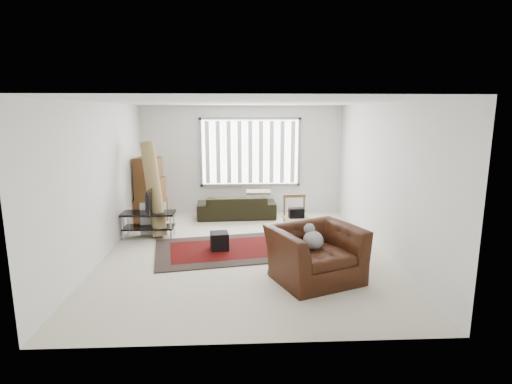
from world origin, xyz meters
TOP-DOWN VIEW (x-y plane):
  - room at (0.03, 0.51)m, footprint 6.00×6.02m
  - persian_rug at (-0.34, 0.10)m, footprint 2.86×2.16m
  - tv_stand at (-1.95, 0.97)m, footprint 1.06×0.48m
  - tv at (-1.95, 0.97)m, footprint 0.11×0.86m
  - subwoofer at (-0.47, 0.10)m, footprint 0.36×0.36m
  - moving_boxes at (-2.14, 2.05)m, footprint 0.72×0.67m
  - white_flatpack at (-1.90, 1.17)m, footprint 0.55×0.26m
  - rolled_rug at (-1.86, 1.15)m, footprint 0.69×0.95m
  - sofa at (-0.16, 2.45)m, footprint 1.92×0.90m
  - side_chair at (1.03, 0.62)m, footprint 0.51×0.51m
  - armchair at (1.04, -1.30)m, footprint 1.59×1.50m

SIDE VIEW (x-z plane):
  - persian_rug at x=-0.34m, z-range 0.00..0.02m
  - subwoofer at x=-0.47m, z-range 0.02..0.34m
  - white_flatpack at x=-1.90m, z-range 0.00..0.68m
  - sofa at x=-0.16m, z-range 0.00..0.73m
  - tv_stand at x=-1.95m, z-range 0.12..0.65m
  - armchair at x=1.04m, z-range 0.00..0.95m
  - side_chair at x=1.03m, z-range 0.05..0.95m
  - moving_boxes at x=-2.14m, z-range -0.05..1.47m
  - tv at x=-1.95m, z-range 0.53..1.02m
  - rolled_rug at x=-1.86m, z-range 0.00..1.95m
  - room at x=0.03m, z-range 0.40..3.11m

